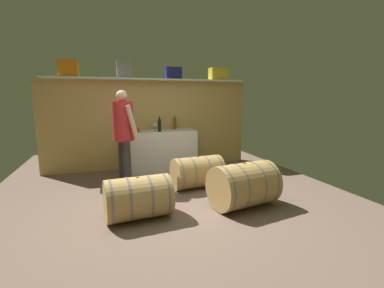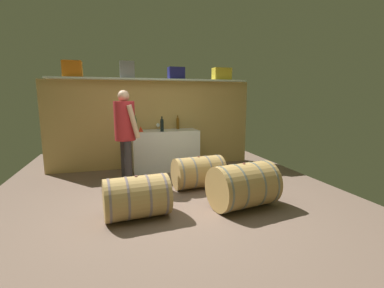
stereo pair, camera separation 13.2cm
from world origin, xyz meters
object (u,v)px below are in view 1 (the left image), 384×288
at_px(wine_barrel_flank, 138,198).
at_px(winemaker_pouring, 123,128).
at_px(wine_bottle_dark, 159,125).
at_px(wine_bottle_green, 132,124).
at_px(wine_glass, 155,125).
at_px(red_funnel, 138,129).
at_px(wine_barrel_far, 244,185).
at_px(toolcase_navy, 173,73).
at_px(toolcase_grey, 124,70).
at_px(toolcase_orange, 68,69).
at_px(work_cabinet, 163,150).
at_px(toolcase_yellow, 218,74).
at_px(wine_bottle_amber, 175,123).
at_px(wine_barrel_near, 197,172).

xyz_separation_m(wine_barrel_flank, winemaker_pouring, (-0.06, 1.43, 0.76)).
xyz_separation_m(wine_bottle_dark, wine_bottle_green, (-0.52, 0.38, 0.00)).
distance_m(wine_glass, red_funnel, 0.51).
relative_size(wine_glass, wine_barrel_far, 0.14).
relative_size(toolcase_navy, winemaker_pouring, 0.20).
bearing_deg(winemaker_pouring, wine_barrel_far, 35.37).
height_order(toolcase_grey, wine_barrel_flank, toolcase_grey).
distance_m(toolcase_orange, toolcase_navy, 2.10).
xyz_separation_m(toolcase_navy, wine_bottle_dark, (-0.40, -0.40, -1.08)).
distance_m(toolcase_orange, wine_glass, 2.04).
relative_size(work_cabinet, wine_barrel_far, 1.41).
bearing_deg(toolcase_grey, toolcase_navy, 1.01).
relative_size(toolcase_yellow, red_funnel, 3.70).
relative_size(toolcase_grey, toolcase_navy, 0.98).
distance_m(red_funnel, wine_barrel_flank, 2.32).
bearing_deg(wine_barrel_far, wine_bottle_dark, 99.93).
xyz_separation_m(work_cabinet, winemaker_pouring, (-0.87, -0.87, 0.61)).
height_order(work_cabinet, wine_bottle_dark, wine_bottle_dark).
bearing_deg(work_cabinet, wine_bottle_green, 164.60).
height_order(work_cabinet, winemaker_pouring, winemaker_pouring).
bearing_deg(wine_bottle_amber, toolcase_yellow, 2.04).
bearing_deg(wine_barrel_far, toolcase_orange, 124.05).
distance_m(toolcase_orange, work_cabinet, 2.48).
bearing_deg(wine_bottle_green, wine_bottle_amber, -1.09).
height_order(toolcase_navy, wine_glass, toolcase_navy).
relative_size(wine_barrel_far, wine_barrel_flank, 1.14).
height_order(wine_bottle_dark, wine_barrel_far, wine_bottle_dark).
bearing_deg(wine_barrel_near, toolcase_orange, 138.09).
distance_m(wine_glass, winemaker_pouring, 1.31).
relative_size(red_funnel, wine_barrel_flank, 0.12).
height_order(toolcase_orange, red_funnel, toolcase_orange).
height_order(work_cabinet, wine_barrel_near, work_cabinet).
relative_size(wine_bottle_amber, winemaker_pouring, 0.18).
height_order(toolcase_yellow, wine_bottle_dark, toolcase_yellow).
bearing_deg(work_cabinet, toolcase_grey, 165.65).
xyz_separation_m(toolcase_orange, wine_barrel_flank, (0.99, -2.50, -1.85)).
bearing_deg(wine_barrel_far, toolcase_yellow, 65.03).
bearing_deg(work_cabinet, wine_bottle_dark, -116.51).
relative_size(toolcase_grey, work_cabinet, 0.24).
bearing_deg(wine_glass, red_funnel, -143.58).
xyz_separation_m(work_cabinet, wine_bottle_dark, (-0.10, -0.20, 0.58)).
bearing_deg(winemaker_pouring, toolcase_yellow, 104.70).
xyz_separation_m(wine_bottle_amber, wine_bottle_dark, (-0.42, -0.36, 0.00)).
height_order(toolcase_navy, wine_barrel_flank, toolcase_navy).
relative_size(wine_bottle_dark, wine_bottle_green, 0.97).
xyz_separation_m(toolcase_yellow, wine_barrel_flank, (-2.19, -2.50, -1.83)).
height_order(wine_barrel_far, wine_barrel_flank, wine_barrel_far).
relative_size(toolcase_navy, wine_bottle_amber, 1.12).
bearing_deg(wine_glass, toolcase_orange, -179.63).
xyz_separation_m(toolcase_orange, red_funnel, (1.27, -0.29, -1.20)).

